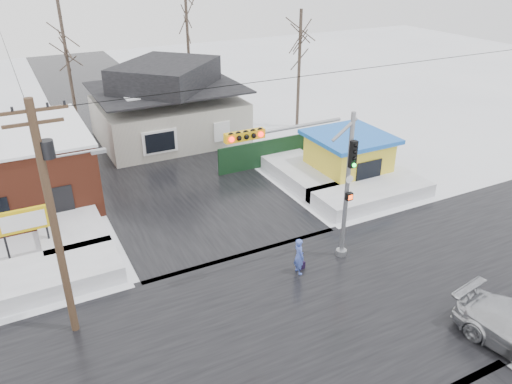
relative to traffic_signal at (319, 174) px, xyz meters
name	(u,v)px	position (x,y,z in m)	size (l,w,h in m)	color
ground	(303,319)	(-2.43, -2.97, -4.54)	(120.00, 120.00, 0.00)	white
road_ns	(303,319)	(-2.43, -2.97, -4.53)	(10.00, 120.00, 0.02)	black
road_ew	(303,319)	(-2.43, -2.97, -4.53)	(120.00, 10.00, 0.02)	black
snowbank_nw	(36,279)	(-11.43, 4.03, -4.14)	(7.00, 3.00, 0.80)	white
snowbank_ne	(371,193)	(6.57, 4.03, -4.14)	(7.00, 3.00, 0.80)	white
snowbank_nside_w	(67,217)	(-9.43, 9.03, -4.14)	(3.00, 8.00, 0.80)	white
snowbank_nside_e	(296,168)	(4.57, 9.03, -4.14)	(3.00, 8.00, 0.80)	white
traffic_signal	(319,174)	(0.00, 0.00, 0.00)	(6.05, 0.68, 7.00)	gray
utility_pole	(54,211)	(-10.36, 0.53, 0.57)	(3.15, 0.44, 9.00)	#382619
marquee_sign	(23,222)	(-11.43, 6.53, -2.62)	(2.20, 0.21, 2.55)	black
house	(168,105)	(-0.43, 19.03, -1.92)	(10.40, 8.40, 5.76)	#B9B6A7
kiosk	(348,156)	(7.07, 7.03, -3.08)	(4.60, 4.60, 2.88)	yellow
fence	(274,152)	(4.07, 11.03, -3.64)	(8.00, 0.12, 1.80)	black
tree_far_left	(62,28)	(-6.43, 23.03, 3.41)	(3.00, 3.00, 10.00)	#332821
tree_far_right	(300,35)	(9.57, 17.03, 2.62)	(3.00, 3.00, 9.00)	#332821
pedestrian	(299,256)	(-0.97, -0.24, -3.67)	(0.63, 0.42, 1.74)	#435BBE
shopping_bag	(302,266)	(-0.67, -0.08, -4.36)	(0.28, 0.12, 0.35)	black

